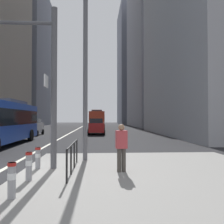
{
  "coord_description": "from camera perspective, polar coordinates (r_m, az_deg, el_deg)",
  "views": [
    {
      "loc": [
        3.68,
        -8.83,
        2.01
      ],
      "look_at": [
        6.33,
        36.28,
        3.13
      ],
      "focal_mm": 38.7,
      "sensor_mm": 36.0,
      "label": 1
    }
  ],
  "objects": [
    {
      "name": "city_bus_red_receding",
      "position": [
        44.15,
        -3.61,
        -1.64
      ],
      "size": [
        2.71,
        11.23,
        3.4
      ],
      "color": "red",
      "rests_on": "ground"
    },
    {
      "name": "pedestrian_waiting",
      "position": [
        8.45,
        2.25,
        -7.88
      ],
      "size": [
        0.41,
        0.29,
        1.64
      ],
      "color": "#423D38",
      "rests_on": "median_island"
    },
    {
      "name": "bollard_left",
      "position": [
        6.22,
        -22.6,
        -14.29
      ],
      "size": [
        0.2,
        0.2,
        0.83
      ],
      "color": "#99999E",
      "rests_on": "median_island"
    },
    {
      "name": "city_bus_blue_oncoming",
      "position": [
        19.01,
        -25.01,
        -1.81
      ],
      "size": [
        2.77,
        11.68,
        3.4
      ],
      "color": "#14389E",
      "rests_on": "ground"
    },
    {
      "name": "median_island",
      "position": [
        8.27,
        9.77,
        -14.92
      ],
      "size": [
        9.0,
        10.0,
        0.15
      ],
      "primitive_type": "cube",
      "color": "gray",
      "rests_on": "ground"
    },
    {
      "name": "car_receding_far",
      "position": [
        29.34,
        -3.74,
        -3.41
      ],
      "size": [
        2.08,
        4.04,
        1.94
      ],
      "color": "maroon",
      "rests_on": "ground"
    },
    {
      "name": "office_tower_right_far",
      "position": [
        83.76,
        5.96,
        10.54
      ],
      "size": [
        12.31,
        17.7,
        38.71
      ],
      "primitive_type": "cube",
      "color": "slate",
      "rests_on": "ground"
    },
    {
      "name": "bollard_back",
      "position": [
        9.41,
        -17.11,
        -10.07
      ],
      "size": [
        0.2,
        0.2,
        0.77
      ],
      "color": "#99999E",
      "rests_on": "median_island"
    },
    {
      "name": "street_lamp_post",
      "position": [
        11.24,
        -6.3,
        15.52
      ],
      "size": [
        5.5,
        0.32,
        8.0
      ],
      "color": "#56565B",
      "rests_on": "median_island"
    },
    {
      "name": "car_receding_near",
      "position": [
        30.39,
        -3.87,
        -3.34
      ],
      "size": [
        2.12,
        4.55,
        1.94
      ],
      "color": "#232838",
      "rests_on": "ground"
    },
    {
      "name": "office_tower_left_far",
      "position": [
        71.9,
        -19.58,
        11.77
      ],
      "size": [
        10.95,
        21.34,
        36.64
      ],
      "primitive_type": "cube",
      "color": "slate",
      "rests_on": "ground"
    },
    {
      "name": "lane_centre_line",
      "position": [
        39.06,
        -8.79,
        -4.34
      ],
      "size": [
        0.2,
        80.0,
        0.01
      ],
      "primitive_type": "cube",
      "color": "beige",
      "rests_on": "ground"
    },
    {
      "name": "pedestrian_railing",
      "position": [
        8.7,
        -9.26,
        -9.1
      ],
      "size": [
        0.06,
        3.33,
        0.98
      ],
      "color": "black",
      "rests_on": "median_island"
    },
    {
      "name": "bollard_right",
      "position": [
        7.73,
        -19.05,
        -11.7
      ],
      "size": [
        0.2,
        0.2,
        0.84
      ],
      "color": "#99999E",
      "rests_on": "median_island"
    },
    {
      "name": "ground_plane",
      "position": [
        29.14,
        -10.66,
        -5.35
      ],
      "size": [
        160.0,
        160.0,
        0.0
      ],
      "primitive_type": "plane",
      "color": "black"
    },
    {
      "name": "car_oncoming_mid",
      "position": [
        29.33,
        -18.35,
        -3.34
      ],
      "size": [
        2.08,
        4.25,
        1.94
      ],
      "color": "silver",
      "rests_on": "ground"
    },
    {
      "name": "office_tower_right_mid",
      "position": [
        61.96,
        9.77,
        18.55
      ],
      "size": [
        10.11,
        23.36,
        46.31
      ],
      "primitive_type": "cube",
      "color": "gray",
      "rests_on": "ground"
    }
  ]
}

